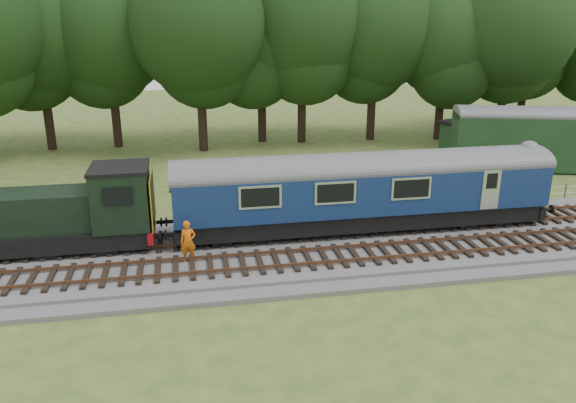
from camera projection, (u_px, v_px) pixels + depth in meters
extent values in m
plane|color=#375820|center=(315.00, 251.00, 25.84)|extent=(120.00, 120.00, 0.00)
cube|color=#4C4C4F|center=(316.00, 247.00, 25.79)|extent=(70.00, 7.00, 0.35)
cube|color=brown|center=(312.00, 235.00, 26.32)|extent=(66.50, 0.07, 0.14)
cube|color=brown|center=(306.00, 225.00, 27.66)|extent=(66.50, 0.07, 0.14)
cube|color=brown|center=(328.00, 262.00, 23.53)|extent=(66.50, 0.07, 0.14)
cube|color=brown|center=(320.00, 248.00, 24.86)|extent=(66.50, 0.07, 0.14)
cube|color=black|center=(363.00, 215.00, 27.27)|extent=(17.46, 2.52, 0.85)
cube|color=navy|center=(364.00, 187.00, 26.82)|extent=(18.00, 2.80, 2.05)
cube|color=yellow|center=(534.00, 185.00, 28.51)|extent=(0.06, 2.74, 1.30)
cube|color=black|center=(476.00, 212.00, 28.38)|extent=(2.60, 2.00, 0.55)
cube|color=black|center=(240.00, 227.00, 26.29)|extent=(2.60, 2.00, 0.55)
cube|color=black|center=(50.00, 237.00, 24.79)|extent=(8.73, 2.39, 0.85)
cube|color=black|center=(17.00, 212.00, 24.18)|extent=(6.30, 2.08, 1.70)
cube|color=black|center=(122.00, 197.00, 24.82)|extent=(2.40, 2.55, 2.60)
cube|color=#9B0B13|center=(152.00, 229.00, 25.53)|extent=(0.25, 2.60, 0.55)
cube|color=yellow|center=(152.00, 200.00, 25.11)|extent=(0.06, 2.55, 2.30)
imported|color=#DF610B|center=(188.00, 241.00, 23.65)|extent=(0.67, 0.45, 1.81)
cube|color=#163119|center=(470.00, 142.00, 41.47)|extent=(4.22, 4.22, 2.66)
cube|color=black|center=(472.00, 123.00, 41.01)|extent=(4.65, 4.65, 0.21)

